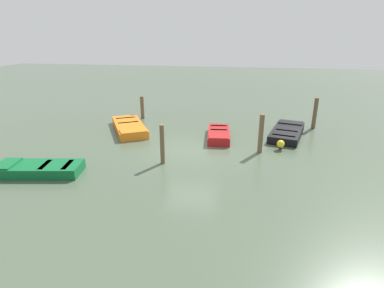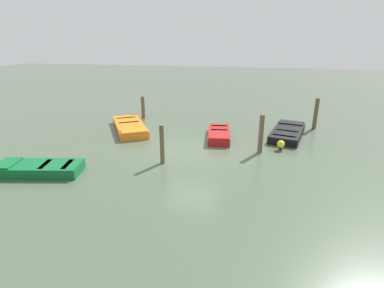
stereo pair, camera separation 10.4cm
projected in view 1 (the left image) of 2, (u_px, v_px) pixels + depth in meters
The scene contains 10 objects.
ground_plane at pixel (192, 151), 14.28m from camera, with size 80.00×80.00×0.00m, color #475642.
rowboat_red at pixel (219, 134), 15.98m from camera, with size 1.35×2.90×0.46m.
rowboat_green at pixel (39, 169), 11.87m from camera, with size 3.35×1.76×0.46m.
rowboat_black at pixel (287, 132), 16.32m from camera, with size 2.26×3.68×0.46m.
rowboat_orange at pixel (129, 127), 17.27m from camera, with size 3.23×4.13×0.46m.
mooring_piling_far_right at pixel (142, 108), 19.59m from camera, with size 0.23×0.23×1.45m, color brown.
mooring_piling_mid_left at pixel (162, 144), 12.64m from camera, with size 0.19×0.19×1.70m, color brown.
mooring_piling_far_left at pixel (315, 113), 17.48m from camera, with size 0.23×0.23×1.78m, color brown.
mooring_piling_center at pixel (261, 134), 13.83m from camera, with size 0.22×0.22×1.80m, color brown.
marker_buoy at pixel (281, 144), 14.33m from camera, with size 0.36×0.36×0.48m.
Camera 1 is at (2.34, -13.12, 5.15)m, focal length 28.43 mm.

